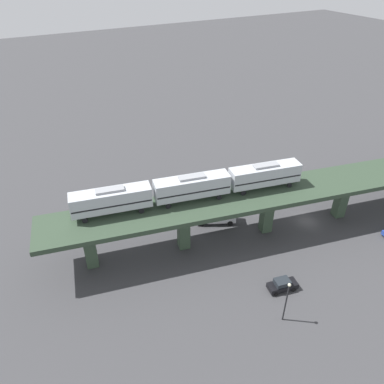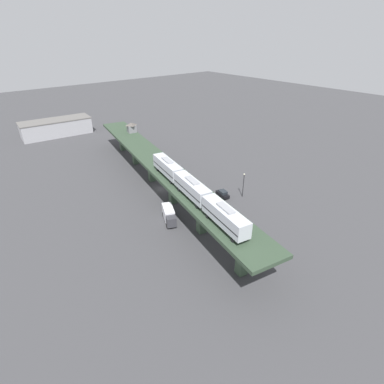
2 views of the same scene
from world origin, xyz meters
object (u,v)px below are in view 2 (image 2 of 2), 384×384
(street_car_black, at_px, (223,194))
(street_lamp, at_px, (243,183))
(subway_train, at_px, (192,188))
(signal_hut, at_px, (131,127))
(street_car_blue, at_px, (169,166))
(warehouse_building, at_px, (56,127))
(delivery_truck, at_px, (169,215))

(street_car_black, distance_m, street_lamp, 6.31)
(subway_train, distance_m, street_lamp, 21.76)
(signal_hut, distance_m, street_car_black, 45.17)
(street_car_black, height_order, street_car_blue, same)
(subway_train, xyz_separation_m, warehouse_building, (-0.60, 91.38, -7.36))
(subway_train, bearing_deg, street_lamp, 8.42)
(signal_hut, xyz_separation_m, street_car_blue, (2.12, -19.05, -9.09))
(street_car_blue, distance_m, delivery_truck, 31.16)
(street_car_blue, height_order, street_lamp, street_lamp)
(subway_train, xyz_separation_m, delivery_truck, (-2.07, 6.10, -9.00))
(street_lamp, relative_size, warehouse_building, 0.24)
(signal_hut, distance_m, delivery_truck, 47.94)
(subway_train, bearing_deg, delivery_truck, 108.72)
(street_car_black, bearing_deg, subway_train, -158.47)
(signal_hut, distance_m, street_lamp, 48.38)
(street_lamp, bearing_deg, subway_train, -171.58)
(signal_hut, height_order, street_lamp, signal_hut)
(delivery_truck, xyz_separation_m, street_lamp, (22.56, -3.07, 2.35))
(subway_train, height_order, street_lamp, subway_train)
(street_car_blue, bearing_deg, street_lamp, -80.88)
(street_car_blue, bearing_deg, warehouse_building, 105.43)
(street_car_black, bearing_deg, signal_hut, 93.11)
(street_car_blue, relative_size, street_lamp, 0.67)
(subway_train, relative_size, street_car_blue, 7.93)
(signal_hut, height_order, delivery_truck, signal_hut)
(warehouse_building, bearing_deg, street_lamp, -76.57)
(signal_hut, relative_size, street_lamp, 0.54)
(street_car_black, distance_m, street_car_blue, 25.14)
(street_car_blue, xyz_separation_m, street_lamp, (4.58, -28.50, 3.17))
(street_lamp, height_order, warehouse_building, street_lamp)
(subway_train, xyz_separation_m, street_lamp, (20.50, 3.03, -6.66))
(signal_hut, height_order, street_car_blue, signal_hut)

